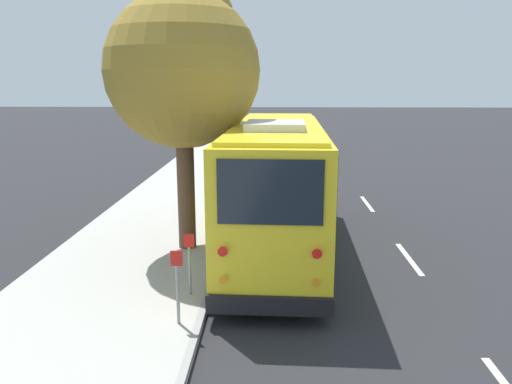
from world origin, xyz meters
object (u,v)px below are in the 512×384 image
at_px(parked_sedan_navy, 270,148).
at_px(parked_sedan_blue, 268,138).
at_px(sign_post_near, 178,286).
at_px(sign_post_far, 190,263).
at_px(shuttle_bus, 277,180).
at_px(fire_hydrant, 224,185).
at_px(parked_sedan_black, 269,129).
at_px(street_tree, 183,60).
at_px(parked_sedan_tan, 265,162).
at_px(parked_sedan_maroon, 272,124).

bearing_deg(parked_sedan_navy, parked_sedan_blue, 1.11).
xyz_separation_m(sign_post_near, sign_post_far, (1.31, 0.00, -0.05)).
height_order(shuttle_bus, fire_hydrant, shuttle_bus).
distance_m(parked_sedan_black, street_tree, 29.48).
bearing_deg(parked_sedan_blue, parked_sedan_black, 0.71).
bearing_deg(shuttle_bus, sign_post_near, 160.62).
distance_m(parked_sedan_tan, sign_post_far, 14.94).
bearing_deg(parked_sedan_navy, sign_post_near, 175.16).
relative_size(parked_sedan_navy, parked_sedan_blue, 0.95).
height_order(shuttle_bus, sign_post_far, shuttle_bus).
xyz_separation_m(parked_sedan_blue, parked_sedan_maroon, (11.72, -0.26, -0.01)).
relative_size(parked_sedan_navy, street_tree, 0.61).
distance_m(parked_sedan_black, parked_sedan_maroon, 5.54).
bearing_deg(parked_sedan_tan, sign_post_far, 173.05).
xyz_separation_m(parked_sedan_navy, street_tree, (-17.30, 2.06, 4.44)).
distance_m(street_tree, sign_post_near, 6.13).
bearing_deg(sign_post_near, shuttle_bus, -21.17).
distance_m(parked_sedan_navy, street_tree, 17.98).
bearing_deg(parked_sedan_blue, sign_post_far, 178.67).
relative_size(shuttle_bus, parked_sedan_maroon, 2.26).
bearing_deg(sign_post_near, parked_sedan_blue, -2.69).
height_order(shuttle_bus, parked_sedan_tan, shuttle_bus).
relative_size(parked_sedan_black, sign_post_far, 3.47).
relative_size(shuttle_bus, parked_sedan_navy, 2.16).
xyz_separation_m(shuttle_bus, sign_post_near, (-4.68, 1.81, -1.07)).
distance_m(parked_sedan_blue, sign_post_near, 27.40).
bearing_deg(street_tree, parked_sedan_navy, -6.80).
distance_m(shuttle_bus, sign_post_far, 3.98).
relative_size(parked_sedan_tan, street_tree, 0.62).
relative_size(parked_sedan_blue, sign_post_far, 3.48).
xyz_separation_m(parked_sedan_maroon, sign_post_far, (-37.78, 1.55, 0.25)).
bearing_deg(parked_sedan_tan, parked_sedan_black, -2.03).
xyz_separation_m(parked_sedan_maroon, fire_hydrant, (-28.41, 1.76, -0.03)).
height_order(shuttle_bus, parked_sedan_maroon, shuttle_bus).
height_order(parked_sedan_navy, parked_sedan_blue, parked_sedan_navy).
bearing_deg(parked_sedan_black, parked_sedan_maroon, -6.02).
bearing_deg(sign_post_far, parked_sedan_blue, -2.83).
relative_size(street_tree, sign_post_near, 5.10).
bearing_deg(fire_hydrant, parked_sedan_navy, -8.73).
height_order(shuttle_bus, parked_sedan_navy, shuttle_bus).
relative_size(parked_sedan_tan, sign_post_far, 3.41).
height_order(parked_sedan_blue, street_tree, street_tree).
height_order(parked_sedan_blue, fire_hydrant, parked_sedan_blue).
bearing_deg(parked_sedan_navy, parked_sedan_tan, 177.39).
relative_size(parked_sedan_blue, parked_sedan_maroon, 1.11).
xyz_separation_m(parked_sedan_tan, parked_sedan_navy, (5.58, -0.16, -0.01)).
height_order(parked_sedan_navy, sign_post_far, sign_post_far).
bearing_deg(fire_hydrant, sign_post_far, -178.68).
bearing_deg(parked_sedan_tan, parked_sedan_maroon, -2.43).
xyz_separation_m(parked_sedan_blue, parked_sedan_black, (6.18, -0.08, 0.03)).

